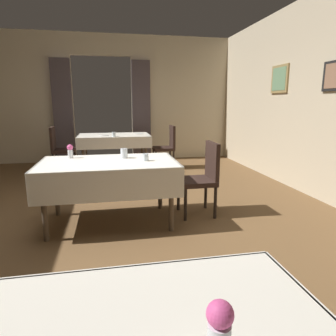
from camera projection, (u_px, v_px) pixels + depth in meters
ground at (102, 224)px, 3.55m from camera, size 10.08×10.08×0.00m
wall_back at (103, 99)px, 7.24m from camera, size 6.40×0.27×3.00m
dining_table_mid at (109, 170)px, 3.47m from camera, size 1.56×0.98×0.75m
dining_table_far at (114, 139)px, 6.35m from camera, size 1.49×0.98×0.75m
chair_mid_right at (203, 175)px, 3.79m from camera, size 0.44×0.44×0.93m
chair_far_left at (59, 147)px, 6.21m from camera, size 0.44×0.44×0.93m
chair_far_right at (167, 145)px, 6.52m from camera, size 0.44×0.44×0.93m
flower_vase_near at (219, 332)px, 0.74m from camera, size 0.07×0.07×0.19m
flower_vase_mid at (70, 151)px, 3.63m from camera, size 0.07×0.07×0.17m
glass_mid_b at (145, 157)px, 3.47m from camera, size 0.07×0.07×0.08m
glass_mid_c at (124, 153)px, 3.64m from camera, size 0.08×0.08×0.12m
plate_far_a at (139, 134)px, 6.52m from camera, size 0.19×0.19×0.01m
plate_far_b at (104, 135)px, 6.18m from camera, size 0.19×0.19×0.01m
glass_far_c at (114, 134)px, 5.99m from camera, size 0.08×0.08×0.09m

